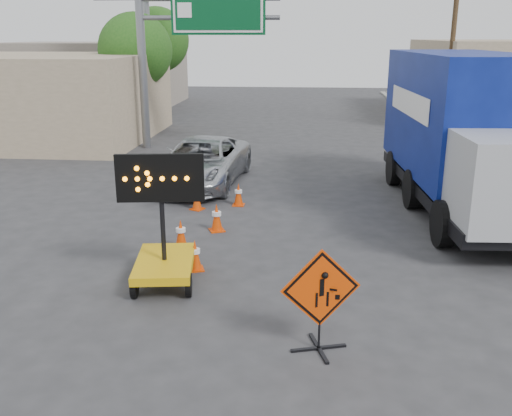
# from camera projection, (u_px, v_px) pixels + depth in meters

# --- Properties ---
(ground) EXTENTS (100.00, 100.00, 0.00)m
(ground) POSITION_uv_depth(u_px,v_px,m) (243.00, 389.00, 8.23)
(ground) COLOR #2D2D30
(ground) RESTS_ON ground
(curb_right) EXTENTS (0.40, 60.00, 0.12)m
(curb_right) POSITION_uv_depth(u_px,v_px,m) (474.00, 167.00, 21.85)
(curb_right) COLOR gray
(curb_right) RESTS_ON ground
(storefront_left_near) EXTENTS (14.00, 10.00, 4.00)m
(storefront_left_near) POSITION_uv_depth(u_px,v_px,m) (7.00, 97.00, 27.96)
(storefront_left_near) COLOR tan
(storefront_left_near) RESTS_ON ground
(storefront_left_far) EXTENTS (12.00, 10.00, 4.40)m
(storefront_left_far) POSITION_uv_depth(u_px,v_px,m) (92.00, 74.00, 41.32)
(storefront_left_far) COLOR gray
(storefront_left_far) RESTS_ON ground
(building_right_far) EXTENTS (10.00, 14.00, 4.60)m
(building_right_far) POSITION_uv_depth(u_px,v_px,m) (509.00, 79.00, 34.97)
(building_right_far) COLOR tan
(building_right_far) RESTS_ON ground
(highway_gantry) EXTENTS (6.18, 0.38, 6.90)m
(highway_gantry) POSITION_uv_depth(u_px,v_px,m) (188.00, 31.00, 24.26)
(highway_gantry) COLOR slate
(highway_gantry) RESTS_ON ground
(utility_pole_far) EXTENTS (1.80, 0.26, 9.00)m
(utility_pole_far) POSITION_uv_depth(u_px,v_px,m) (453.00, 39.00, 29.01)
(utility_pole_far) COLOR #4E3C21
(utility_pole_far) RESTS_ON ground
(tree_left_near) EXTENTS (3.71, 3.71, 6.03)m
(tree_left_near) POSITION_uv_depth(u_px,v_px,m) (135.00, 50.00, 28.69)
(tree_left_near) COLOR #4E3C21
(tree_left_near) RESTS_ON ground
(tree_left_far) EXTENTS (4.10, 4.10, 6.66)m
(tree_left_far) POSITION_uv_depth(u_px,v_px,m) (157.00, 40.00, 36.28)
(tree_left_far) COLOR #4E3C21
(tree_left_far) RESTS_ON ground
(construction_sign) EXTENTS (1.27, 0.91, 1.74)m
(construction_sign) POSITION_uv_depth(u_px,v_px,m) (320.00, 298.00, 9.00)
(construction_sign) COLOR black
(construction_sign) RESTS_ON ground
(arrow_board) EXTENTS (1.71, 2.05, 2.71)m
(arrow_board) POSITION_uv_depth(u_px,v_px,m) (164.00, 255.00, 11.59)
(arrow_board) COLOR #D09F0B
(arrow_board) RESTS_ON ground
(pickup_truck) EXTENTS (3.01, 5.76, 1.55)m
(pickup_truck) POSITION_uv_depth(u_px,v_px,m) (201.00, 162.00, 19.33)
(pickup_truck) COLOR #BABDC2
(pickup_truck) RESTS_ON ground
(box_truck) EXTENTS (3.41, 9.46, 4.42)m
(box_truck) POSITION_uv_depth(u_px,v_px,m) (464.00, 141.00, 16.20)
(box_truck) COLOR black
(box_truck) RESTS_ON ground
(cone_a) EXTENTS (0.44, 0.44, 0.69)m
(cone_a) POSITION_uv_depth(u_px,v_px,m) (195.00, 255.00, 12.32)
(cone_a) COLOR #D53A04
(cone_a) RESTS_ON ground
(cone_b) EXTENTS (0.42, 0.42, 0.71)m
(cone_b) POSITION_uv_depth(u_px,v_px,m) (181.00, 234.00, 13.59)
(cone_b) COLOR #D53A04
(cone_b) RESTS_ON ground
(cone_c) EXTENTS (0.49, 0.49, 0.74)m
(cone_c) POSITION_uv_depth(u_px,v_px,m) (217.00, 217.00, 14.78)
(cone_c) COLOR #D53A04
(cone_c) RESTS_ON ground
(cone_d) EXTENTS (0.46, 0.46, 0.68)m
(cone_d) POSITION_uv_depth(u_px,v_px,m) (197.00, 198.00, 16.60)
(cone_d) COLOR #D53A04
(cone_d) RESTS_ON ground
(cone_e) EXTENTS (0.36, 0.36, 0.68)m
(cone_e) POSITION_uv_depth(u_px,v_px,m) (238.00, 194.00, 17.01)
(cone_e) COLOR #D53A04
(cone_e) RESTS_ON ground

